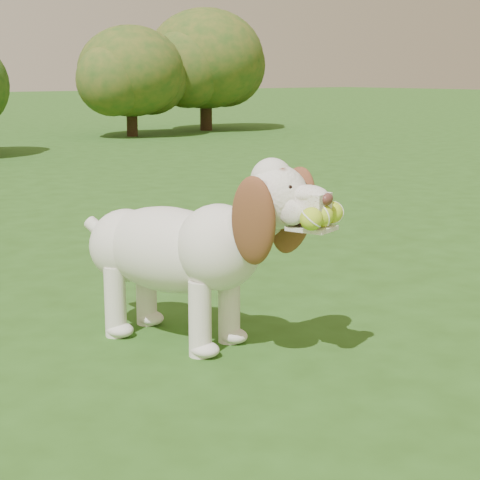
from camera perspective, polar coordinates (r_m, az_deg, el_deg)
ground at (r=2.60m, az=-7.59°, el=-10.67°), size 80.00×80.00×0.00m
dog at (r=2.92m, az=-3.61°, el=-0.27°), size 0.61×1.07×0.71m
shrub_f at (r=14.17m, az=-2.46°, el=12.75°), size 2.01×2.01×2.09m
shrub_d at (r=12.91m, az=-7.78°, el=11.81°), size 1.66×1.66×1.72m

